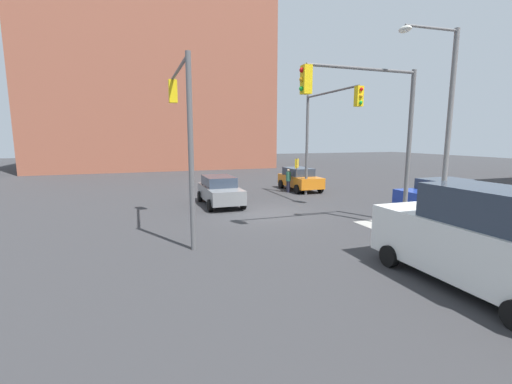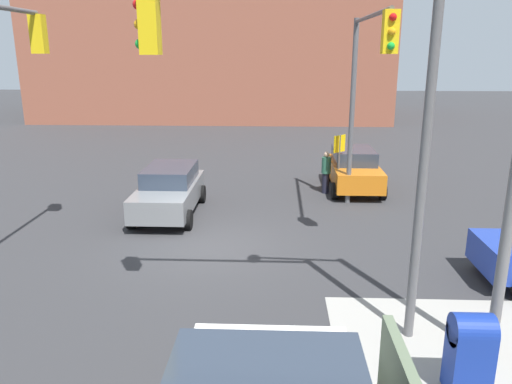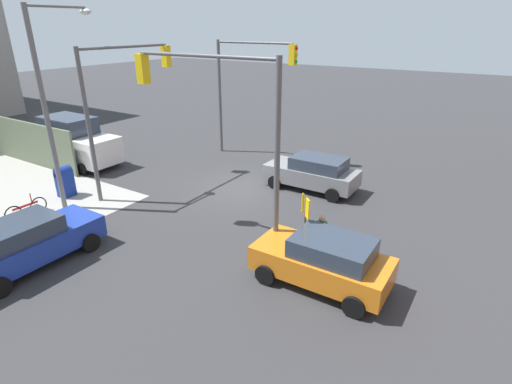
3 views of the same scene
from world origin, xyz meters
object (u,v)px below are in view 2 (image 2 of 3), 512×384
traffic_signal_ne_corner (316,99)px  mailbox_blue (470,352)px  coupe_orange (354,169)px  pedestrian_crossing (326,172)px  traffic_signal_nw_corner (365,77)px  coupe_gray (169,190)px  street_lamp_corner (503,98)px

traffic_signal_ne_corner → mailbox_blue: bearing=55.4°
mailbox_blue → coupe_orange: 12.62m
traffic_signal_ne_corner → pedestrian_crossing: size_ratio=3.92×
traffic_signal_nw_corner → traffic_signal_ne_corner: same height
coupe_orange → traffic_signal_ne_corner: bearing=-12.6°
pedestrian_crossing → traffic_signal_nw_corner: bearing=152.9°
coupe_gray → mailbox_blue: bearing=36.7°
mailbox_blue → traffic_signal_ne_corner: bearing=-124.6°
coupe_gray → traffic_signal_ne_corner: bearing=30.3°
coupe_gray → pedestrian_crossing: size_ratio=2.61×
traffic_signal_nw_corner → traffic_signal_ne_corner: size_ratio=1.00×
street_lamp_corner → mailbox_blue: size_ratio=5.59×
traffic_signal_nw_corner → pedestrian_crossing: bearing=-168.7°
traffic_signal_ne_corner → coupe_gray: size_ratio=1.50×
street_lamp_corner → pedestrian_crossing: bearing=-171.6°
traffic_signal_nw_corner → street_lamp_corner: bearing=7.1°
traffic_signal_ne_corner → coupe_orange: bearing=167.4°
street_lamp_corner → mailbox_blue: 4.09m
pedestrian_crossing → traffic_signal_ne_corner: bearing=134.6°
street_lamp_corner → coupe_orange: bearing=-177.8°
mailbox_blue → street_lamp_corner: bearing=157.1°
street_lamp_corner → mailbox_blue: bearing=-22.9°
traffic_signal_nw_corner → mailbox_blue: traffic_signal_nw_corner is taller
coupe_orange → pedestrian_crossing: 1.33m
traffic_signal_nw_corner → coupe_orange: traffic_signal_nw_corner is taller
mailbox_blue → pedestrian_crossing: bearing=-174.3°
street_lamp_corner → pedestrian_crossing: street_lamp_corner is taller
mailbox_blue → coupe_gray: 11.39m
coupe_orange → coupe_gray: bearing=-62.8°
traffic_signal_nw_corner → mailbox_blue: 9.35m
street_lamp_corner → traffic_signal_ne_corner: bearing=-103.2°
street_lamp_corner → mailbox_blue: street_lamp_corner is taller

